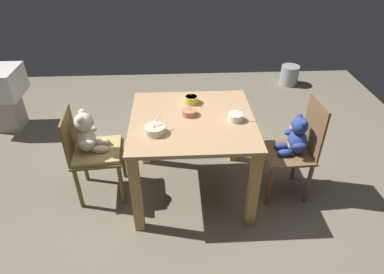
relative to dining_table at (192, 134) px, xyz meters
The scene contains 10 objects.
ground_plane 0.62m from the dining_table, ahead, with size 5.20×5.20×0.04m.
dining_table is the anchor object (origin of this frame).
teddy_chair_near_right 0.85m from the dining_table, ahead, with size 0.41×0.39×0.89m.
teddy_chair_near_left 0.84m from the dining_table, behind, with size 0.44×0.44×0.82m.
porridge_bowl_cream_near_left 0.39m from the dining_table, 146.15° to the right, with size 0.15×0.15×0.13m.
porridge_bowl_yellow_far_center 0.32m from the dining_table, 88.78° to the left, with size 0.12×0.13×0.12m.
porridge_bowl_white_near_right 0.38m from the dining_table, ahead, with size 0.12×0.12×0.12m.
porridge_bowl_terracotta_center 0.18m from the dining_table, 109.60° to the left, with size 0.12×0.12×0.11m.
sink_basin 2.36m from the dining_table, 150.37° to the left, with size 0.47×0.46×0.72m.
metal_pail 2.67m from the dining_table, 54.73° to the left, with size 0.26×0.26×0.28m, color #93969B.
Camera 1 is at (-0.12, -2.25, 2.10)m, focal length 31.19 mm.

